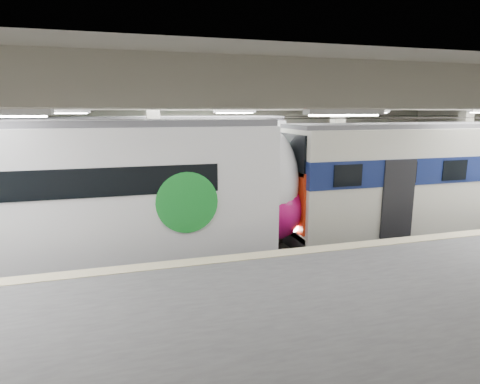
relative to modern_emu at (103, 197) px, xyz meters
name	(u,v)px	position (x,y,z in m)	size (l,w,h in m)	color
station_hall	(268,169)	(4.86, -1.74, 0.93)	(36.00, 24.00, 5.75)	black
modern_emu	(103,197)	(0.00, 0.00, 0.00)	(14.72, 3.04, 4.70)	white
older_rer	(445,177)	(13.13, 0.00, 0.05)	(13.67, 3.02, 4.50)	beige
far_train	(116,169)	(0.33, 5.50, 0.13)	(15.04, 3.72, 4.72)	white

